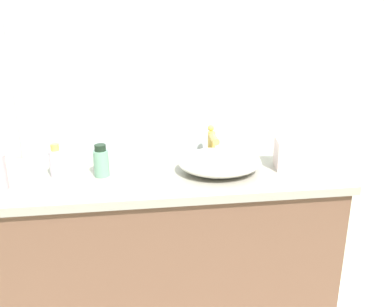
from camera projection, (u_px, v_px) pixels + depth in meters
bathroom_wall_rear at (181, 51)px, 1.84m from camera, size 6.00×0.06×2.60m
vanity_counter at (167, 259)px, 1.82m from camera, size 1.44×0.53×0.84m
wall_mirror_panel at (157, 44)px, 1.77m from camera, size 1.25×0.01×0.99m
sink_basin at (219, 162)px, 1.67m from camera, size 0.34×0.30×0.08m
faucet at (212, 141)px, 1.81m from camera, size 0.03×0.15×0.15m
lotion_bottle at (56, 162)px, 1.62m from camera, size 0.06×0.06×0.13m
perfume_bottle at (101, 162)px, 1.62m from camera, size 0.06×0.06×0.13m
tissue_box at (291, 152)px, 1.71m from camera, size 0.14×0.14×0.16m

